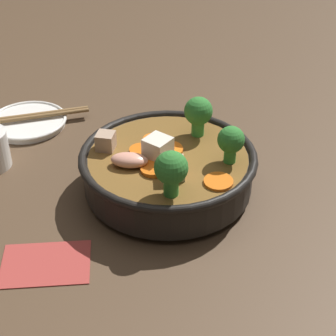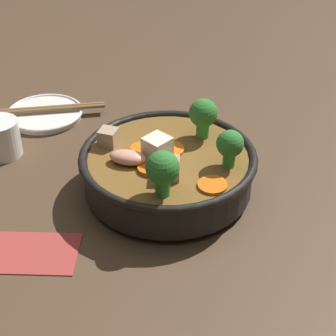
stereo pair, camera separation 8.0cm
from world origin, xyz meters
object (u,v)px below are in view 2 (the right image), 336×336
object	(u,v)px
side_saucer	(45,114)
tea_cup	(0,138)
chopsticks_pair	(44,109)
stirfry_bowl	(169,166)

from	to	relation	value
side_saucer	tea_cup	size ratio (longest dim) A/B	2.15
tea_cup	chopsticks_pair	xyz separation A→B (m)	(0.08, 0.10, -0.01)
chopsticks_pair	stirfry_bowl	bearing A→B (deg)	-62.22
side_saucer	chopsticks_pair	size ratio (longest dim) A/B	0.63
tea_cup	chopsticks_pair	bearing A→B (deg)	51.54
side_saucer	chopsticks_pair	bearing A→B (deg)	0.00
stirfry_bowl	side_saucer	distance (m)	0.31
stirfry_bowl	side_saucer	xyz separation A→B (m)	(-0.14, 0.27, -0.04)
stirfry_bowl	chopsticks_pair	size ratio (longest dim) A/B	1.18
stirfry_bowl	tea_cup	size ratio (longest dim) A/B	4.02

